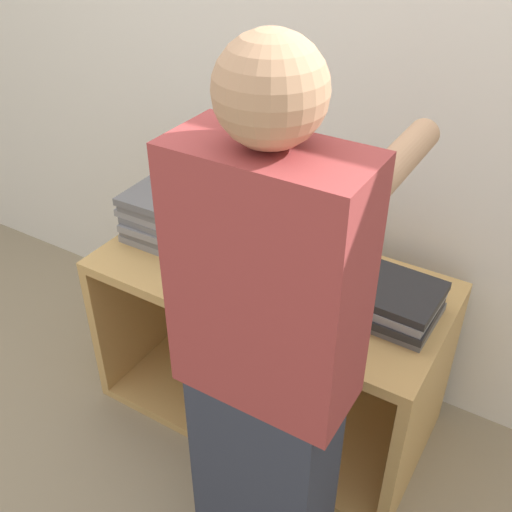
# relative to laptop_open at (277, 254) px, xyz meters

# --- Properties ---
(ground_plane) EXTENTS (12.00, 12.00, 0.00)m
(ground_plane) POSITION_rel_laptop_open_xyz_m (0.00, -0.34, -0.68)
(ground_plane) COLOR gray
(wall_back) EXTENTS (8.00, 0.05, 2.40)m
(wall_back) POSITION_rel_laptop_open_xyz_m (0.00, 0.35, 0.52)
(wall_back) COLOR silver
(wall_back) RESTS_ON ground_plane
(cart) EXTENTS (1.18, 0.58, 0.63)m
(cart) POSITION_rel_laptop_open_xyz_m (0.00, 0.02, -0.37)
(cart) COLOR tan
(cart) RESTS_ON ground_plane
(laptop_open) EXTENTS (0.35, 0.28, 0.24)m
(laptop_open) POSITION_rel_laptop_open_xyz_m (0.00, 0.00, 0.00)
(laptop_open) COLOR #B7B7BC
(laptop_open) RESTS_ON cart
(laptop_stack_left) EXTENTS (0.37, 0.24, 0.18)m
(laptop_stack_left) POSITION_rel_laptop_open_xyz_m (-0.38, -0.05, 0.04)
(laptop_stack_left) COLOR gray
(laptop_stack_left) RESTS_ON cart
(laptop_stack_right) EXTENTS (0.36, 0.25, 0.10)m
(laptop_stack_right) POSITION_rel_laptop_open_xyz_m (0.37, -0.04, 0.00)
(laptop_stack_right) COLOR slate
(laptop_stack_right) RESTS_ON cart
(person) EXTENTS (0.40, 0.52, 1.56)m
(person) POSITION_rel_laptop_open_xyz_m (0.30, -0.57, 0.10)
(person) COLOR #2D3342
(person) RESTS_ON ground_plane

